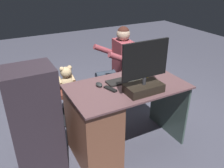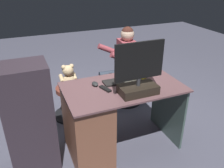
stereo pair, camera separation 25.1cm
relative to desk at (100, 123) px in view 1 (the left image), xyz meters
The scene contains 13 objects.
ground_plane 0.66m from the desk, 126.84° to the right, with size 10.00×10.00×0.00m, color #4C4C5C.
desk is the anchor object (origin of this frame).
monitor 0.68m from the desk, 154.14° to the left, with size 0.48×0.21×0.51m.
keyboard 0.53m from the desk, 163.56° to the right, with size 0.42×0.14×0.02m, color black.
computer_mouse 0.40m from the desk, 114.84° to the right, with size 0.06×0.10×0.04m, color #272929.
cup 0.71m from the desk, behind, with size 0.08×0.08×0.11m, color yellow.
tv_remote 0.39m from the desk, behind, with size 0.04×0.15×0.02m, color black.
notebook_binder 0.60m from the desk, behind, with size 0.22×0.30×0.02m, color beige.
office_chair_teddy 0.85m from the desk, 85.29° to the right, with size 0.48×0.48×0.43m.
teddy_bear 0.86m from the desk, 85.35° to the right, with size 0.22×0.22×0.32m.
visitor_chair 1.20m from the desk, 131.41° to the right, with size 0.47×0.47×0.43m.
person 1.16m from the desk, 128.42° to the right, with size 0.54×0.50×1.14m.
equipment_rack 0.64m from the desk, ahead, with size 0.44×0.36×1.10m, color #31272F.
Camera 1 is at (1.14, 2.25, 1.84)m, focal length 37.87 mm.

